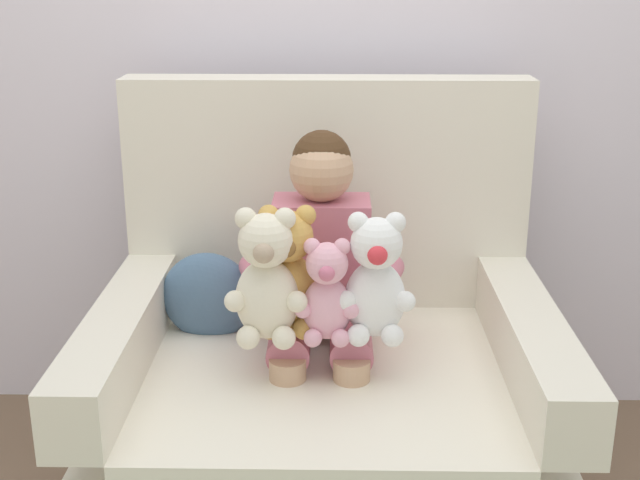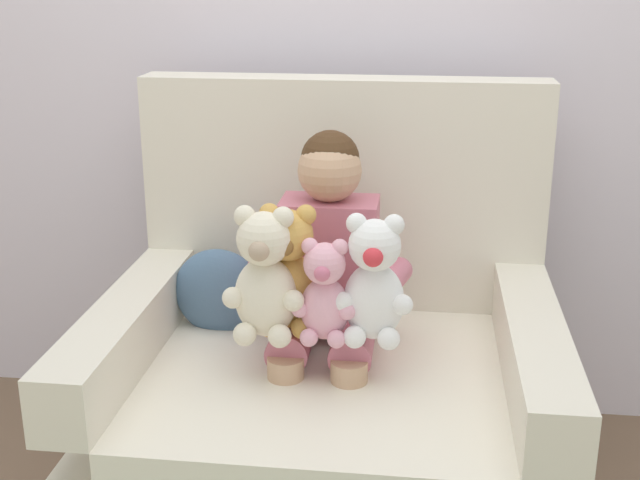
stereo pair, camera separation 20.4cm
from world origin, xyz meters
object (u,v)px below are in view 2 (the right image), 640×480
at_px(seated_child, 326,273).
at_px(throw_pillow, 219,293).
at_px(plush_honey, 288,272).
at_px(plush_white, 374,283).
at_px(plush_cream, 265,278).
at_px(armchair, 329,394).
at_px(plush_pink, 325,294).

height_order(seated_child, throw_pillow, seated_child).
xyz_separation_m(plush_honey, plush_white, (0.22, -0.04, -0.00)).
height_order(plush_white, throw_pillow, plush_white).
distance_m(seated_child, plush_honey, 0.17).
bearing_deg(plush_cream, plush_honey, 54.55).
relative_size(armchair, plush_honey, 3.58).
xyz_separation_m(plush_white, plush_cream, (-0.26, -0.02, 0.01)).
xyz_separation_m(plush_cream, plush_pink, (0.15, 0.00, -0.03)).
distance_m(plush_pink, throw_pillow, 0.47).
xyz_separation_m(plush_cream, throw_pillow, (-0.19, 0.30, -0.17)).
distance_m(plush_cream, throw_pillow, 0.39).
height_order(armchair, plush_white, armchair).
bearing_deg(plush_white, plush_pink, -159.47).
distance_m(armchair, plush_cream, 0.45).
height_order(plush_pink, throw_pillow, plush_pink).
relative_size(plush_white, plush_cream, 0.96).
bearing_deg(plush_cream, seated_child, 62.41).
bearing_deg(plush_white, plush_honey, -177.21).
bearing_deg(plush_pink, throw_pillow, 142.40).
xyz_separation_m(seated_child, plush_white, (0.14, -0.18, 0.05)).
bearing_deg(plush_white, seated_child, 140.21).
relative_size(plush_honey, plush_white, 1.02).
distance_m(seated_child, plush_white, 0.23).
distance_m(plush_white, plush_pink, 0.12).
distance_m(plush_honey, plush_white, 0.22).
distance_m(plush_cream, plush_pink, 0.15).
relative_size(plush_pink, throw_pillow, 1.01).
distance_m(plush_honey, plush_pink, 0.12).
bearing_deg(plush_pink, seated_child, 98.72).
bearing_deg(armchair, plush_pink, -87.79).
height_order(plush_cream, throw_pillow, plush_cream).
relative_size(plush_honey, plush_pink, 1.25).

